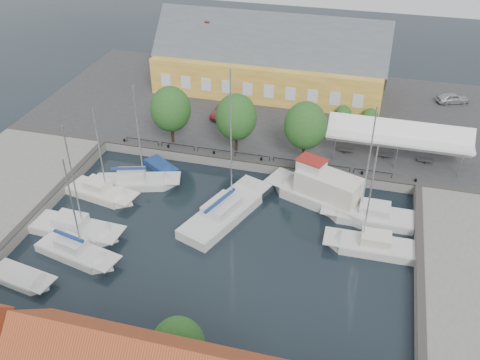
{
  "coord_description": "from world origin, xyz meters",
  "views": [
    {
      "loc": [
        10.74,
        -34.31,
        29.28
      ],
      "look_at": [
        0.0,
        6.0,
        1.5
      ],
      "focal_mm": 40.0,
      "sensor_mm": 36.0,
      "label": 1
    }
  ],
  "objects_px": {
    "warehouse": "(266,62)",
    "launch_sw": "(21,279)",
    "trawler": "(323,194)",
    "west_boat_a": "(136,183)",
    "launch_nw": "(161,167)",
    "east_boat_a": "(370,217)",
    "west_boat_c": "(76,230)",
    "car_silver": "(453,98)",
    "west_boat_b": "(101,194)",
    "east_boat_b": "(371,247)",
    "center_sailboat": "(225,213)",
    "west_boat_d": "(77,254)",
    "car_red": "(225,110)",
    "tent_canopy": "(399,136)"
  },
  "relations": [
    {
      "from": "car_silver",
      "to": "launch_nw",
      "type": "height_order",
      "value": "car_silver"
    },
    {
      "from": "trawler",
      "to": "west_boat_a",
      "type": "xyz_separation_m",
      "value": [
        -17.92,
        -1.8,
        -0.74
      ]
    },
    {
      "from": "east_boat_a",
      "to": "east_boat_b",
      "type": "height_order",
      "value": "east_boat_a"
    },
    {
      "from": "car_silver",
      "to": "west_boat_c",
      "type": "height_order",
      "value": "west_boat_c"
    },
    {
      "from": "west_boat_b",
      "to": "west_boat_d",
      "type": "height_order",
      "value": "west_boat_d"
    },
    {
      "from": "launch_sw",
      "to": "west_boat_b",
      "type": "bearing_deg",
      "value": 86.43
    },
    {
      "from": "tent_canopy",
      "to": "car_red",
      "type": "bearing_deg",
      "value": 166.03
    },
    {
      "from": "east_boat_a",
      "to": "west_boat_d",
      "type": "xyz_separation_m",
      "value": [
        -22.73,
        -11.1,
        0.01
      ]
    },
    {
      "from": "west_boat_a",
      "to": "west_boat_d",
      "type": "distance_m",
      "value": 10.75
    },
    {
      "from": "car_silver",
      "to": "east_boat_b",
      "type": "xyz_separation_m",
      "value": [
        -7.87,
        -28.86,
        -1.39
      ]
    },
    {
      "from": "east_boat_b",
      "to": "west_boat_a",
      "type": "relative_size",
      "value": 0.93
    },
    {
      "from": "warehouse",
      "to": "west_boat_a",
      "type": "bearing_deg",
      "value": -107.73
    },
    {
      "from": "center_sailboat",
      "to": "trawler",
      "type": "height_order",
      "value": "center_sailboat"
    },
    {
      "from": "car_red",
      "to": "west_boat_a",
      "type": "height_order",
      "value": "west_boat_a"
    },
    {
      "from": "east_boat_a",
      "to": "launch_nw",
      "type": "height_order",
      "value": "east_boat_a"
    },
    {
      "from": "tent_canopy",
      "to": "trawler",
      "type": "relative_size",
      "value": 1.31
    },
    {
      "from": "west_boat_d",
      "to": "east_boat_a",
      "type": "bearing_deg",
      "value": 26.03
    },
    {
      "from": "east_boat_a",
      "to": "west_boat_c",
      "type": "bearing_deg",
      "value": -160.98
    },
    {
      "from": "car_red",
      "to": "west_boat_c",
      "type": "bearing_deg",
      "value": -93.29
    },
    {
      "from": "car_red",
      "to": "west_boat_a",
      "type": "relative_size",
      "value": 0.4
    },
    {
      "from": "warehouse",
      "to": "launch_sw",
      "type": "xyz_separation_m",
      "value": [
        -10.7,
        -37.99,
        -4.34
      ]
    },
    {
      "from": "launch_sw",
      "to": "launch_nw",
      "type": "relative_size",
      "value": 1.32
    },
    {
      "from": "center_sailboat",
      "to": "west_boat_c",
      "type": "xyz_separation_m",
      "value": [
        -11.77,
        -5.45,
        -0.1
      ]
    },
    {
      "from": "east_boat_a",
      "to": "warehouse",
      "type": "bearing_deg",
      "value": 122.38
    },
    {
      "from": "west_boat_c",
      "to": "west_boat_d",
      "type": "bearing_deg",
      "value": -59.48
    },
    {
      "from": "tent_canopy",
      "to": "east_boat_b",
      "type": "bearing_deg",
      "value": -96.13
    },
    {
      "from": "west_boat_c",
      "to": "launch_nw",
      "type": "xyz_separation_m",
      "value": [
        3.16,
        11.59,
        -0.17
      ]
    },
    {
      "from": "west_boat_a",
      "to": "launch_sw",
      "type": "distance_m",
      "value": 14.66
    },
    {
      "from": "west_boat_b",
      "to": "west_boat_c",
      "type": "relative_size",
      "value": 0.89
    },
    {
      "from": "warehouse",
      "to": "west_boat_d",
      "type": "xyz_separation_m",
      "value": [
        -7.94,
        -34.42,
        -4.16
      ]
    },
    {
      "from": "car_red",
      "to": "launch_sw",
      "type": "relative_size",
      "value": 0.76
    },
    {
      "from": "west_boat_d",
      "to": "car_red",
      "type": "bearing_deg",
      "value": 78.56
    },
    {
      "from": "west_boat_c",
      "to": "launch_sw",
      "type": "bearing_deg",
      "value": -100.37
    },
    {
      "from": "east_boat_a",
      "to": "west_boat_b",
      "type": "height_order",
      "value": "east_boat_a"
    },
    {
      "from": "west_boat_c",
      "to": "launch_nw",
      "type": "bearing_deg",
      "value": 74.77
    },
    {
      "from": "east_boat_a",
      "to": "tent_canopy",
      "type": "bearing_deg",
      "value": 79.16
    },
    {
      "from": "warehouse",
      "to": "west_boat_b",
      "type": "bearing_deg",
      "value": -110.82
    },
    {
      "from": "east_boat_a",
      "to": "west_boat_b",
      "type": "xyz_separation_m",
      "value": [
        -24.74,
        -2.87,
        -0.0
      ]
    },
    {
      "from": "tent_canopy",
      "to": "launch_sw",
      "type": "relative_size",
      "value": 2.45
    },
    {
      "from": "west_boat_b",
      "to": "car_silver",
      "type": "bearing_deg",
      "value": 39.94
    },
    {
      "from": "car_silver",
      "to": "west_boat_c",
      "type": "xyz_separation_m",
      "value": [
        -32.55,
        -33.12,
        -1.39
      ]
    },
    {
      "from": "warehouse",
      "to": "east_boat_a",
      "type": "distance_m",
      "value": 27.92
    },
    {
      "from": "west_boat_b",
      "to": "west_boat_c",
      "type": "height_order",
      "value": "west_boat_c"
    },
    {
      "from": "east_boat_b",
      "to": "car_silver",
      "type": "bearing_deg",
      "value": 74.74
    },
    {
      "from": "west_boat_b",
      "to": "west_boat_a",
      "type": "bearing_deg",
      "value": 46.47
    },
    {
      "from": "car_red",
      "to": "trawler",
      "type": "xyz_separation_m",
      "value": [
        13.15,
        -12.84,
        -0.7
      ]
    },
    {
      "from": "trawler",
      "to": "east_boat_a",
      "type": "bearing_deg",
      "value": -18.09
    },
    {
      "from": "west_boat_a",
      "to": "tent_canopy",
      "type": "bearing_deg",
      "value": 22.1
    },
    {
      "from": "warehouse",
      "to": "launch_sw",
      "type": "relative_size",
      "value": 5.01
    },
    {
      "from": "tent_canopy",
      "to": "trawler",
      "type": "distance_m",
      "value": 10.5
    }
  ]
}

